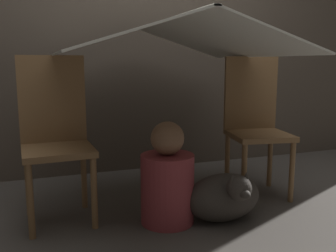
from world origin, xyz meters
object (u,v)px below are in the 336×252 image
Objects in this scene: person_front at (167,181)px; dog at (225,197)px; chair_left at (56,133)px; chair_right at (255,121)px.

person_front is 0.35m from dog.
dog is at bearing -26.61° from chair_left.
chair_left reaches higher than person_front.
chair_left is 2.08× the size of dog.
chair_right is at bearing -2.53° from chair_left.
person_front is at bearing 161.00° from dog.
chair_left and chair_right have the same top height.
chair_right reaches higher than dog.
person_front is 1.29× the size of dog.
chair_left is at bearing 155.88° from dog.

